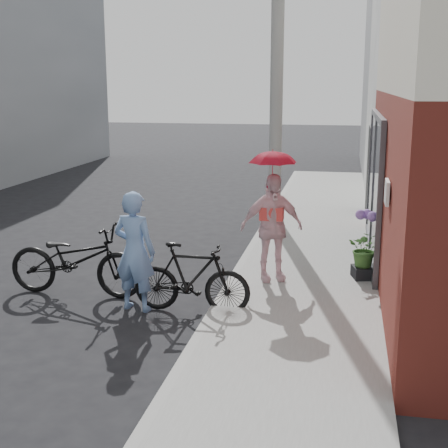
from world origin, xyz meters
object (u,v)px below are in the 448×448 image
(utility_pole, at_px, (277,66))
(planter, at_px, (364,272))
(bike_left, at_px, (76,260))
(kimono_woman, at_px, (271,227))
(bike_right, at_px, (191,278))
(officer, at_px, (135,251))

(utility_pole, bearing_deg, planter, -64.55)
(bike_left, bearing_deg, utility_pole, -23.73)
(bike_left, distance_m, kimono_woman, 3.02)
(bike_right, relative_size, kimono_woman, 0.99)
(officer, height_order, kimono_woman, kimono_woman)
(officer, distance_m, bike_right, 0.88)
(utility_pole, relative_size, bike_right, 4.21)
(officer, relative_size, kimono_woman, 1.02)
(officer, relative_size, bike_right, 1.03)
(kimono_woman, relative_size, planter, 4.73)
(officer, relative_size, bike_left, 0.81)
(utility_pole, height_order, bike_right, utility_pole)
(bike_left, relative_size, planter, 5.93)
(utility_pole, relative_size, bike_left, 3.32)
(officer, distance_m, kimono_woman, 2.23)
(utility_pole, distance_m, bike_right, 6.44)
(planter, bearing_deg, kimono_woman, -166.54)
(bike_left, relative_size, kimono_woman, 1.25)
(bike_right, bearing_deg, officer, 92.87)
(utility_pole, bearing_deg, officer, -102.82)
(officer, bearing_deg, bike_right, -165.74)
(utility_pole, bearing_deg, bike_right, -95.03)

